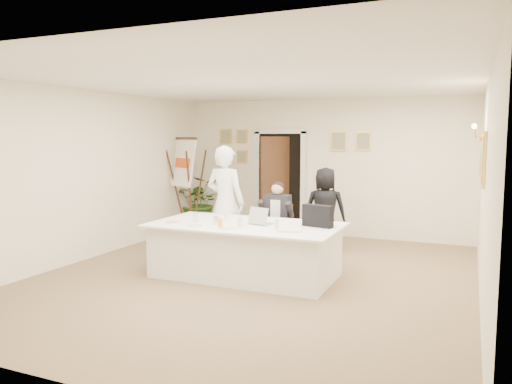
{
  "coord_description": "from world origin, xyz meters",
  "views": [
    {
      "loc": [
        2.83,
        -6.47,
        2.03
      ],
      "look_at": [
        -0.22,
        0.6,
        1.18
      ],
      "focal_mm": 35.0,
      "sensor_mm": 36.0,
      "label": 1
    }
  ],
  "objects_px": {
    "standing_man": "(225,202)",
    "standing_woman": "(325,210)",
    "conference_table": "(245,250)",
    "paper_stack": "(289,230)",
    "laptop_bag": "(318,216)",
    "potted_palm": "(200,202)",
    "laptop": "(261,214)",
    "seated_man": "(277,220)",
    "flip_chart": "(188,191)",
    "oj_glass": "(220,223)",
    "steel_jug": "(216,221)"
  },
  "relations": [
    {
      "from": "standing_woman",
      "to": "steel_jug",
      "type": "distance_m",
      "value": 2.4
    },
    {
      "from": "standing_woman",
      "to": "paper_stack",
      "type": "xyz_separation_m",
      "value": [
        0.14,
        -2.28,
        0.04
      ]
    },
    {
      "from": "standing_man",
      "to": "laptop",
      "type": "distance_m",
      "value": 1.24
    },
    {
      "from": "conference_table",
      "to": "oj_glass",
      "type": "distance_m",
      "value": 0.65
    },
    {
      "from": "conference_table",
      "to": "laptop_bag",
      "type": "xyz_separation_m",
      "value": [
        1.03,
        0.18,
        0.54
      ]
    },
    {
      "from": "conference_table",
      "to": "paper_stack",
      "type": "height_order",
      "value": "paper_stack"
    },
    {
      "from": "conference_table",
      "to": "oj_glass",
      "type": "relative_size",
      "value": 21.07
    },
    {
      "from": "paper_stack",
      "to": "standing_woman",
      "type": "bearing_deg",
      "value": 93.54
    },
    {
      "from": "paper_stack",
      "to": "oj_glass",
      "type": "relative_size",
      "value": 2.37
    },
    {
      "from": "standing_man",
      "to": "laptop_bag",
      "type": "bearing_deg",
      "value": 163.38
    },
    {
      "from": "flip_chart",
      "to": "standing_man",
      "type": "distance_m",
      "value": 2.27
    },
    {
      "from": "steel_jug",
      "to": "paper_stack",
      "type": "bearing_deg",
      "value": -4.78
    },
    {
      "from": "seated_man",
      "to": "standing_woman",
      "type": "bearing_deg",
      "value": 56.76
    },
    {
      "from": "potted_palm",
      "to": "laptop_bag",
      "type": "height_order",
      "value": "potted_palm"
    },
    {
      "from": "standing_woman",
      "to": "paper_stack",
      "type": "height_order",
      "value": "standing_woman"
    },
    {
      "from": "flip_chart",
      "to": "laptop",
      "type": "relative_size",
      "value": 5.8
    },
    {
      "from": "standing_man",
      "to": "oj_glass",
      "type": "bearing_deg",
      "value": 118.1
    },
    {
      "from": "standing_man",
      "to": "laptop",
      "type": "height_order",
      "value": "standing_man"
    },
    {
      "from": "flip_chart",
      "to": "standing_woman",
      "type": "relative_size",
      "value": 1.32
    },
    {
      "from": "seated_man",
      "to": "potted_palm",
      "type": "relative_size",
      "value": 1.12
    },
    {
      "from": "paper_stack",
      "to": "oj_glass",
      "type": "height_order",
      "value": "oj_glass"
    },
    {
      "from": "standing_woman",
      "to": "laptop",
      "type": "xyz_separation_m",
      "value": [
        -0.43,
        -1.89,
        0.16
      ]
    },
    {
      "from": "standing_woman",
      "to": "oj_glass",
      "type": "xyz_separation_m",
      "value": [
        -0.82,
        -2.42,
        0.09
      ]
    },
    {
      "from": "seated_man",
      "to": "standing_woman",
      "type": "xyz_separation_m",
      "value": [
        0.58,
        0.86,
        0.09
      ]
    },
    {
      "from": "seated_man",
      "to": "paper_stack",
      "type": "height_order",
      "value": "seated_man"
    },
    {
      "from": "laptop",
      "to": "laptop_bag",
      "type": "xyz_separation_m",
      "value": [
        0.82,
        0.09,
        0.02
      ]
    },
    {
      "from": "standing_woman",
      "to": "oj_glass",
      "type": "height_order",
      "value": "standing_woman"
    },
    {
      "from": "potted_palm",
      "to": "laptop",
      "type": "relative_size",
      "value": 3.43
    },
    {
      "from": "conference_table",
      "to": "oj_glass",
      "type": "bearing_deg",
      "value": -112.49
    },
    {
      "from": "standing_man",
      "to": "conference_table",
      "type": "bearing_deg",
      "value": 135.59
    },
    {
      "from": "seated_man",
      "to": "standing_woman",
      "type": "distance_m",
      "value": 1.05
    },
    {
      "from": "seated_man",
      "to": "standing_man",
      "type": "height_order",
      "value": "standing_man"
    },
    {
      "from": "conference_table",
      "to": "laptop",
      "type": "bearing_deg",
      "value": 22.73
    },
    {
      "from": "steel_jug",
      "to": "laptop_bag",
      "type": "bearing_deg",
      "value": 15.11
    },
    {
      "from": "laptop_bag",
      "to": "paper_stack",
      "type": "distance_m",
      "value": 0.55
    },
    {
      "from": "seated_man",
      "to": "laptop_bag",
      "type": "height_order",
      "value": "seated_man"
    },
    {
      "from": "conference_table",
      "to": "laptop",
      "type": "height_order",
      "value": "laptop"
    },
    {
      "from": "seated_man",
      "to": "oj_glass",
      "type": "distance_m",
      "value": 1.59
    },
    {
      "from": "standing_man",
      "to": "standing_woman",
      "type": "relative_size",
      "value": 1.26
    },
    {
      "from": "oj_glass",
      "to": "steel_jug",
      "type": "relative_size",
      "value": 1.18
    },
    {
      "from": "oj_glass",
      "to": "standing_woman",
      "type": "bearing_deg",
      "value": 71.22
    },
    {
      "from": "standing_man",
      "to": "standing_woman",
      "type": "xyz_separation_m",
      "value": [
        1.4,
        1.12,
        -0.19
      ]
    },
    {
      "from": "flip_chart",
      "to": "standing_woman",
      "type": "distance_m",
      "value": 3.09
    },
    {
      "from": "conference_table",
      "to": "paper_stack",
      "type": "bearing_deg",
      "value": -20.64
    },
    {
      "from": "conference_table",
      "to": "steel_jug",
      "type": "bearing_deg",
      "value": -151.67
    },
    {
      "from": "laptop",
      "to": "paper_stack",
      "type": "xyz_separation_m",
      "value": [
        0.57,
        -0.38,
        -0.12
      ]
    },
    {
      "from": "flip_chart",
      "to": "laptop",
      "type": "height_order",
      "value": "flip_chart"
    },
    {
      "from": "standing_woman",
      "to": "oj_glass",
      "type": "relative_size",
      "value": 11.57
    },
    {
      "from": "conference_table",
      "to": "seated_man",
      "type": "xyz_separation_m",
      "value": [
        0.06,
        1.12,
        0.26
      ]
    },
    {
      "from": "flip_chart",
      "to": "paper_stack",
      "type": "xyz_separation_m",
      "value": [
        3.19,
        -2.71,
        -0.12
      ]
    }
  ]
}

